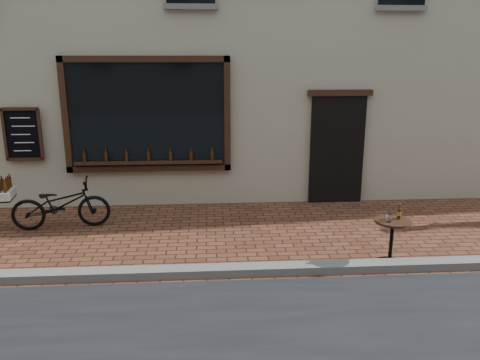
{
  "coord_description": "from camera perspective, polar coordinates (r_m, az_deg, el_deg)",
  "views": [
    {
      "loc": [
        -0.72,
        -5.78,
        2.94
      ],
      "look_at": [
        -0.24,
        1.2,
        1.1
      ],
      "focal_mm": 35.0,
      "sensor_mm": 36.0,
      "label": 1
    }
  ],
  "objects": [
    {
      "name": "ground",
      "position": [
        6.53,
        2.91,
        -12.06
      ],
      "size": [
        90.0,
        90.0,
        0.0
      ],
      "primitive_type": "plane",
      "color": "#512A1A",
      "rests_on": "ground"
    },
    {
      "name": "kerb",
      "position": [
        6.68,
        2.71,
        -10.83
      ],
      "size": [
        90.0,
        0.25,
        0.12
      ],
      "primitive_type": "cube",
      "color": "slate",
      "rests_on": "ground"
    },
    {
      "name": "cargo_bicycle",
      "position": [
        8.81,
        -21.22,
        -2.73
      ],
      "size": [
        2.01,
        0.82,
        0.94
      ],
      "rotation": [
        0.0,
        0.0,
        1.72
      ],
      "color": "black",
      "rests_on": "ground"
    },
    {
      "name": "bistro_table",
      "position": [
        7.16,
        18.05,
        -6.13
      ],
      "size": [
        0.52,
        0.52,
        0.9
      ],
      "color": "black",
      "rests_on": "ground"
    }
  ]
}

